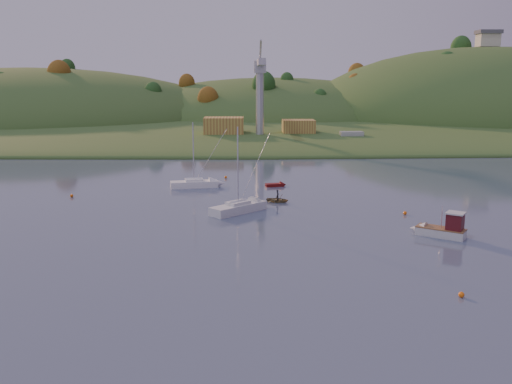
{
  "coord_description": "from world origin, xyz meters",
  "views": [
    {
      "loc": [
        -2.68,
        -36.8,
        18.33
      ],
      "look_at": [
        -1.02,
        35.42,
        3.67
      ],
      "focal_mm": 40.0,
      "sensor_mm": 36.0,
      "label": 1
    }
  ],
  "objects_px": {
    "sailboat_near": "(238,207)",
    "red_tender": "(278,185)",
    "sailboat_far": "(194,183)",
    "canoe": "(278,200)",
    "fishing_boat": "(437,228)"
  },
  "relations": [
    {
      "from": "sailboat_near",
      "to": "sailboat_far",
      "type": "xyz_separation_m",
      "value": [
        -7.56,
        18.3,
        -0.04
      ]
    },
    {
      "from": "canoe",
      "to": "red_tender",
      "type": "xyz_separation_m",
      "value": [
        0.89,
        12.5,
        -0.09
      ]
    },
    {
      "from": "sailboat_far",
      "to": "red_tender",
      "type": "xyz_separation_m",
      "value": [
        14.28,
        0.69,
        -0.46
      ]
    },
    {
      "from": "sailboat_far",
      "to": "canoe",
      "type": "xyz_separation_m",
      "value": [
        13.39,
        -11.81,
        -0.37
      ]
    },
    {
      "from": "fishing_boat",
      "to": "sailboat_near",
      "type": "height_order",
      "value": "sailboat_near"
    },
    {
      "from": "canoe",
      "to": "sailboat_near",
      "type": "bearing_deg",
      "value": 155.42
    },
    {
      "from": "sailboat_near",
      "to": "red_tender",
      "type": "bearing_deg",
      "value": 27.74
    },
    {
      "from": "sailboat_near",
      "to": "canoe",
      "type": "bearing_deg",
      "value": 5.31
    },
    {
      "from": "sailboat_near",
      "to": "canoe",
      "type": "height_order",
      "value": "sailboat_near"
    },
    {
      "from": "sailboat_far",
      "to": "red_tender",
      "type": "distance_m",
      "value": 14.31
    },
    {
      "from": "fishing_boat",
      "to": "sailboat_near",
      "type": "bearing_deg",
      "value": 6.89
    },
    {
      "from": "fishing_boat",
      "to": "sailboat_near",
      "type": "relative_size",
      "value": 0.55
    },
    {
      "from": "sailboat_far",
      "to": "red_tender",
      "type": "bearing_deg",
      "value": -7.89
    },
    {
      "from": "canoe",
      "to": "red_tender",
      "type": "bearing_deg",
      "value": 13.25
    },
    {
      "from": "sailboat_near",
      "to": "fishing_boat",
      "type": "bearing_deg",
      "value": -70.55
    }
  ]
}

